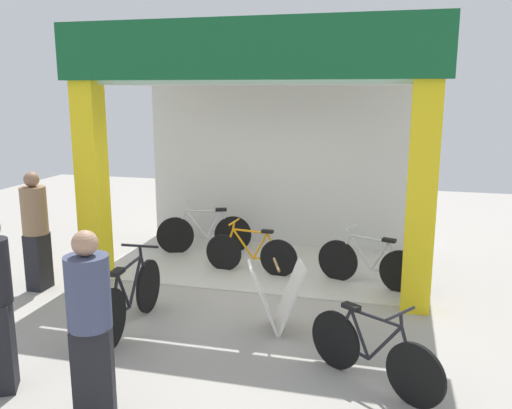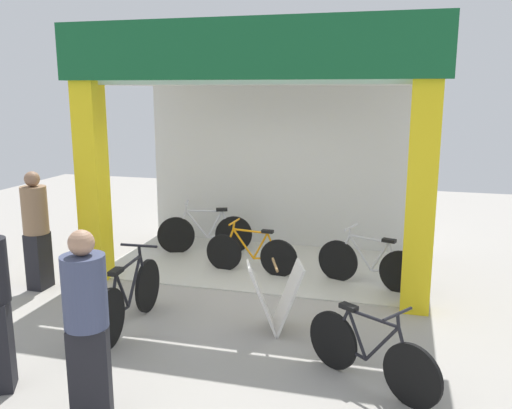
% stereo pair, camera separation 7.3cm
% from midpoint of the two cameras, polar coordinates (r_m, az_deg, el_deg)
% --- Properties ---
extents(ground_plane, '(17.99, 17.99, 0.00)m').
position_cam_midpoint_polar(ground_plane, '(7.84, -1.48, -9.20)').
color(ground_plane, '#9E9991').
rests_on(ground_plane, ground).
extents(shop_facade, '(5.20, 2.88, 3.72)m').
position_cam_midpoint_polar(shop_facade, '(8.63, 0.90, 6.33)').
color(shop_facade, beige).
rests_on(shop_facade, ground).
extents(bicycle_inside_0, '(1.50, 0.41, 0.82)m').
position_cam_midpoint_polar(bicycle_inside_0, '(8.52, -0.77, -5.12)').
color(bicycle_inside_0, black).
rests_on(bicycle_inside_0, ground).
extents(bicycle_inside_1, '(1.59, 0.60, 0.91)m').
position_cam_midpoint_polar(bicycle_inside_1, '(9.61, -5.62, -2.97)').
color(bicycle_inside_1, black).
rests_on(bicycle_inside_1, ground).
extents(bicycle_inside_2, '(1.52, 0.57, 0.87)m').
position_cam_midpoint_polar(bicycle_inside_2, '(8.11, 11.44, -6.09)').
color(bicycle_inside_2, black).
rests_on(bicycle_inside_2, ground).
extents(bicycle_parked_0, '(1.31, 0.90, 0.85)m').
position_cam_midpoint_polar(bicycle_parked_0, '(5.56, 11.68, -14.92)').
color(bicycle_parked_0, black).
rests_on(bicycle_parked_0, ground).
extents(bicycle_parked_1, '(0.48, 1.75, 0.96)m').
position_cam_midpoint_polar(bicycle_parked_1, '(6.78, -13.25, -9.52)').
color(bicycle_parked_1, black).
rests_on(bicycle_parked_1, ground).
extents(sandwich_board_sign, '(0.77, 0.66, 0.84)m').
position_cam_midpoint_polar(sandwich_board_sign, '(6.55, 1.79, -9.66)').
color(sandwich_board_sign, silver).
rests_on(sandwich_board_sign, ground).
extents(pedestrian_1, '(0.36, 0.36, 1.71)m').
position_cam_midpoint_polar(pedestrian_1, '(8.36, -22.25, -2.39)').
color(pedestrian_1, black).
rests_on(pedestrian_1, ground).
extents(pedestrian_2, '(0.48, 0.48, 1.71)m').
position_cam_midpoint_polar(pedestrian_2, '(4.91, -17.34, -11.85)').
color(pedestrian_2, black).
rests_on(pedestrian_2, ground).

